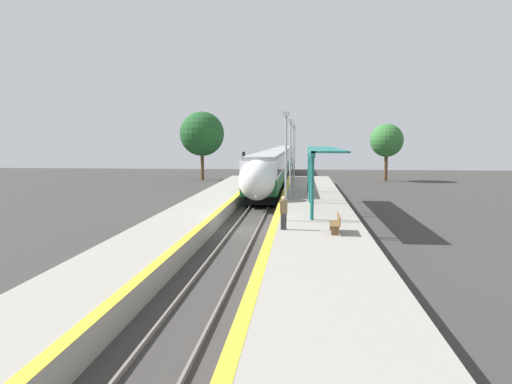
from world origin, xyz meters
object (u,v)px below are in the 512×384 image
(person_waiting, at_px, (284,212))
(lamppost_near, at_px, (286,159))
(lamppost_farthest, at_px, (294,149))
(lamppost_mid, at_px, (290,154))
(lamppost_far, at_px, (293,151))
(railway_signal, at_px, (244,167))
(platform_bench, at_px, (336,223))
(train, at_px, (279,161))

(person_waiting, distance_m, lamppost_near, 3.67)
(person_waiting, bearing_deg, lamppost_farthest, 89.98)
(lamppost_mid, bearing_deg, lamppost_far, 90.00)
(railway_signal, bearing_deg, platform_bench, -74.07)
(train, xyz_separation_m, lamppost_mid, (2.41, -33.70, 1.94))
(platform_bench, relative_size, railway_signal, 0.42)
(railway_signal, distance_m, lamppost_mid, 14.14)
(platform_bench, relative_size, lamppost_farthest, 0.29)
(railway_signal, bearing_deg, person_waiting, -79.00)
(lamppost_near, bearing_deg, lamppost_farthest, 90.00)
(lamppost_near, height_order, lamppost_mid, same)
(lamppost_near, bearing_deg, platform_bench, -53.27)
(train, distance_m, person_waiting, 46.14)
(train, relative_size, lamppost_far, 12.15)
(person_waiting, bearing_deg, platform_bench, -14.20)
(train, bearing_deg, railway_signal, -97.10)
(railway_signal, bearing_deg, lamppost_far, -34.84)
(person_waiting, distance_m, lamppost_farthest, 31.81)
(train, xyz_separation_m, platform_bench, (4.90, -46.71, -0.91))
(train, height_order, platform_bench, train)
(train, relative_size, platform_bench, 42.30)
(lamppost_mid, distance_m, lamppost_far, 9.67)
(lamppost_near, bearing_deg, person_waiting, -90.22)
(platform_bench, height_order, lamppost_farthest, lamppost_farthest)
(lamppost_near, xyz_separation_m, lamppost_farthest, (0.00, 29.00, 0.00))
(person_waiting, relative_size, lamppost_mid, 0.28)
(platform_bench, xyz_separation_m, lamppost_farthest, (-2.49, 32.34, 2.85))
(lamppost_far, bearing_deg, person_waiting, -90.03)
(person_waiting, bearing_deg, railway_signal, 101.00)
(railway_signal, relative_size, lamppost_farthest, 0.69)
(person_waiting, bearing_deg, train, 92.98)
(lamppost_near, relative_size, lamppost_far, 1.00)
(train, relative_size, lamppost_farthest, 12.15)
(lamppost_mid, bearing_deg, lamppost_farthest, 90.00)
(platform_bench, distance_m, person_waiting, 2.61)
(lamppost_near, height_order, lamppost_farthest, same)
(lamppost_mid, xyz_separation_m, lamppost_far, (0.00, 9.67, 0.00))
(platform_bench, xyz_separation_m, lamppost_far, (-2.49, 22.68, 2.85))
(lamppost_near, distance_m, lamppost_farthest, 29.00)
(platform_bench, bearing_deg, railway_signal, 105.93)
(platform_bench, relative_size, person_waiting, 1.02)
(railway_signal, bearing_deg, train, 82.90)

